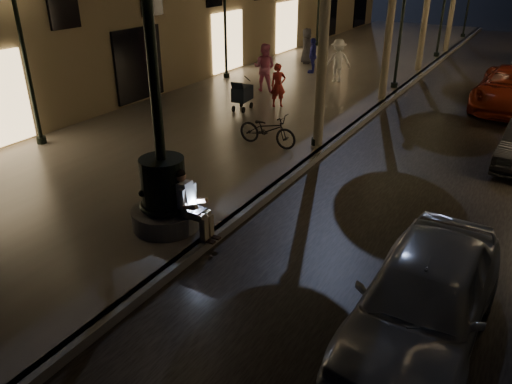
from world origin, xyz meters
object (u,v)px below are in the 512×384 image
Objects in this scene: fountain_lamppost at (163,181)px; pedestrian_red at (278,85)px; seated_man_laptop at (189,201)px; pedestrian_blue at (313,55)px; bicycle at (267,130)px; lamp_left_b at (225,6)px; lamp_curb_a at (322,38)px; pedestrian_dark at (307,46)px; stroller at (242,94)px; car_front at (424,297)px; pedestrian_pink at (264,67)px; lamp_curb_b at (403,11)px; lamp_left_a at (21,38)px; pedestrian_white at (338,61)px.

pedestrian_red is at bearing 103.60° from fountain_lamppost.
seated_man_laptop is 0.88× the size of pedestrian_red.
pedestrian_red is 0.98× the size of pedestrian_blue.
pedestrian_blue is at bearing 17.23° from bicycle.
lamp_curb_a is at bearing -40.20° from lamp_left_b.
pedestrian_dark reaches higher than bicycle.
fountain_lamppost is at bearing -96.65° from lamp_curb_a.
stroller is (-3.75, 1.94, -2.44)m from lamp_curb_a.
car_front is at bearing 12.99° from pedestrian_blue.
car_front is 2.55× the size of pedestrian_dark.
pedestrian_pink is at bearing -24.32° from lamp_left_b.
fountain_lamppost reaches higher than seated_man_laptop.
lamp_curb_b is 3.09× the size of pedestrian_red.
lamp_left_a is 2.79× the size of pedestrian_dark.
lamp_left_a is 3.03× the size of pedestrian_blue.
fountain_lamppost is 1.08× the size of lamp_left_a.
lamp_left_b is 2.79× the size of pedestrian_dark.
lamp_curb_b is 2.79× the size of pedestrian_dark.
pedestrian_pink reaches higher than seated_man_laptop.
pedestrian_blue is (2.94, 2.85, -2.24)m from lamp_left_b.
lamp_curb_a is 9.30m from lamp_left_b.
seated_man_laptop is at bearing -71.37° from stroller.
fountain_lamppost reaches higher than stroller.
pedestrian_dark is (-2.47, 7.70, 0.09)m from pedestrian_red.
pedestrian_blue reaches higher than seated_man_laptop.
lamp_left_b reaches higher than pedestrian_blue.
pedestrian_dark is at bearing 105.54° from fountain_lamppost.
pedestrian_white is (4.63, 1.72, -2.13)m from lamp_left_b.
pedestrian_pink is (2.64, 8.81, -2.10)m from lamp_left_a.
car_front is at bearing -12.05° from lamp_left_a.
seated_man_laptop is 14.19m from lamp_curb_b.
lamp_left_a is 1.00× the size of lamp_left_b.
lamp_left_b is (-6.40, 12.00, 2.02)m from fountain_lamppost.
pedestrian_blue is 10.08m from bicycle.
seated_man_laptop is 0.29× the size of lamp_curb_a.
lamp_curb_b is at bearing 148.16° from pedestrian_white.
stroller is 3.73m from bicycle.
pedestrian_white is (-2.47, 7.72, -2.13)m from lamp_curb_a.
bicycle is (3.25, -5.59, -0.46)m from pedestrian_pink.
lamp_curb_a is 8.38m from pedestrian_white.
fountain_lamppost is at bearing 175.73° from car_front.
lamp_left_b reaches higher than pedestrian_pink.
bicycle is (1.67, -3.80, -0.30)m from pedestrian_red.
lamp_curb_b is at bearing -130.91° from pedestrian_dark.
pedestrian_white reaches higher than stroller.
lamp_left_a is at bearing -120.61° from lamp_curb_b.
bicycle is at bearing 95.61° from fountain_lamppost.
stroller is at bearing 176.36° from pedestrian_dark.
pedestrian_red is at bearing 45.02° from stroller.
pedestrian_white is at bearing 99.86° from seated_man_laptop.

